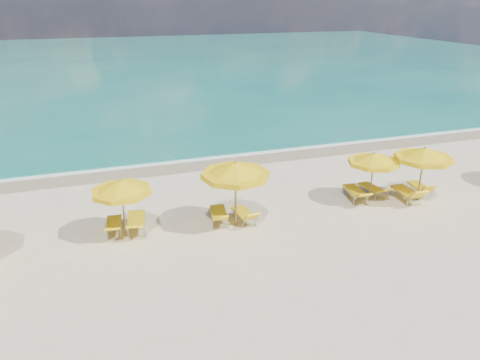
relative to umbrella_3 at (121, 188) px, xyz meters
name	(u,v)px	position (x,y,z in m)	size (l,w,h in m)	color
ground_plane	(253,223)	(4.68, -0.57, -1.85)	(120.00, 120.00, 0.00)	beige
ocean	(123,63)	(4.68, 47.43, -1.85)	(120.00, 80.00, 0.30)	#136F5E
wet_sand_band	(203,162)	(4.68, 6.83, -1.85)	(120.00, 2.60, 0.01)	tan
foam_line	(200,157)	(4.68, 7.63, -1.85)	(120.00, 1.20, 0.03)	white
whitecap_near	(79,126)	(-1.32, 16.43, -1.85)	(14.00, 0.36, 0.05)	white
whitecap_far	(244,93)	(12.68, 23.43, -1.85)	(18.00, 0.30, 0.05)	white
umbrella_3	(121,188)	(0.00, 0.00, 0.00)	(2.79, 2.79, 2.17)	#9B7F4D
umbrella_4	(235,171)	(4.01, -0.53, 0.34)	(3.00, 3.00, 2.58)	#9B7F4D
umbrella_5	(374,159)	(10.10, -0.16, -0.02)	(2.15, 2.15, 2.15)	#9B7F4D
umbrella_6	(424,155)	(11.99, -0.85, 0.19)	(2.41, 2.41, 2.40)	#9B7F4D
lounger_3_left	(114,227)	(-0.37, 0.38, -1.66)	(0.72, 1.70, 0.65)	#A5A8AD
lounger_3_right	(137,224)	(0.44, 0.30, -1.62)	(0.91, 2.04, 0.75)	#A5A8AD
lounger_4_left	(219,217)	(3.48, -0.07, -1.64)	(0.91, 1.84, 0.77)	#A5A8AD
lounger_4_right	(244,217)	(4.40, -0.34, -1.65)	(0.66, 1.65, 0.76)	#A5A8AD
lounger_5_left	(355,194)	(9.55, 0.11, -1.63)	(0.89, 1.93, 0.74)	#A5A8AD
lounger_5_right	(372,191)	(10.50, 0.27, -1.66)	(0.73, 1.71, 0.66)	#A5A8AD
lounger_6_left	(406,195)	(11.53, -0.69, -1.62)	(0.80, 1.89, 0.88)	#A5A8AD
lounger_6_right	(419,190)	(12.51, -0.28, -1.65)	(0.83, 1.68, 0.77)	#A5A8AD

